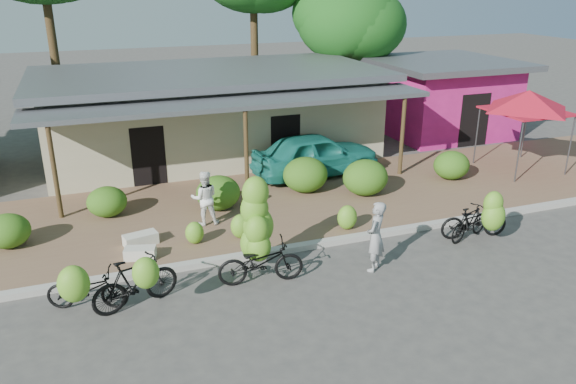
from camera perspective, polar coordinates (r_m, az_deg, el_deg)
name	(u,v)px	position (r m, az deg, el deg)	size (l,w,h in m)	color
ground	(324,288)	(12.94, 3.63, -9.73)	(100.00, 100.00, 0.00)	#42403E
sidewalk	(258,207)	(17.12, -3.09, -1.55)	(60.00, 6.00, 0.12)	brown
curb	(292,248)	(14.53, 0.45, -5.73)	(60.00, 0.25, 0.15)	#A8A399
shop_main	(211,113)	(22.12, -7.81, 7.97)	(13.00, 8.50, 3.35)	#B8AE8B
shop_pink	(440,96)	(26.44, 15.23, 9.43)	(6.00, 6.00, 3.25)	#D3207E
tree_near_right	(344,17)	(27.54, 5.69, 17.24)	(5.02, 4.89, 6.75)	#4A371D
hedge_0	(7,231)	(16.01, -26.63, -3.56)	(1.14, 1.02, 0.89)	#285613
hedge_1	(107,202)	(16.99, -17.92, -0.95)	(1.14, 1.02, 0.89)	#285613
hedge_2	(218,193)	(16.76, -7.10, -0.09)	(1.32, 1.19, 1.03)	#285613
hedge_3	(305,175)	(18.02, 1.77, 1.77)	(1.46, 1.31, 1.14)	#285613
hedge_4	(365,177)	(17.92, 7.86, 1.47)	(1.46, 1.32, 1.14)	#285613
hedge_5	(451,165)	(20.01, 16.27, 2.63)	(1.25, 1.12, 0.97)	#285613
red_canopy	(528,101)	(21.44, 23.20, 8.52)	(3.50, 3.50, 2.86)	#59595E
bike_far_left	(84,288)	(12.56, -19.98, -9.15)	(1.82, 1.44, 1.34)	black
bike_left	(136,281)	(12.32, -15.14, -8.75)	(1.99, 1.39, 1.43)	black
bike_center	(258,241)	(12.96, -3.03, -5.03)	(2.05, 1.32, 2.41)	black
bike_right	(478,219)	(15.59, 18.77, -2.57)	(1.64, 1.35, 1.54)	black
bike_far_right	(474,220)	(15.91, 18.38, -2.76)	(1.96, 0.97, 0.99)	black
loose_banana_a	(195,233)	(14.76, -9.47, -4.10)	(0.48, 0.41, 0.60)	#6EAC2B
loose_banana_b	(241,226)	(14.91, -4.84, -3.48)	(0.53, 0.45, 0.67)	#6EAC2B
loose_banana_c	(347,217)	(15.45, 6.03, -2.57)	(0.55, 0.47, 0.69)	#6EAC2B
sack_near	(141,239)	(15.05, -14.74, -4.66)	(0.85, 0.40, 0.30)	silver
sack_far	(140,253)	(14.35, -14.79, -6.01)	(0.75, 0.38, 0.28)	silver
vendor	(376,236)	(13.46, 8.89, -4.48)	(0.64, 0.42, 1.75)	gray
bystander	(205,198)	(15.69, -8.47, -0.61)	(0.76, 0.59, 1.55)	white
teal_van	(316,154)	(19.51, 2.83, 3.85)	(1.80, 4.48, 1.53)	#1B7A6D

